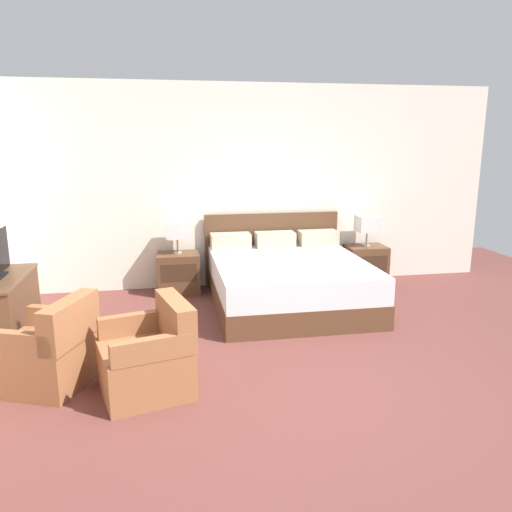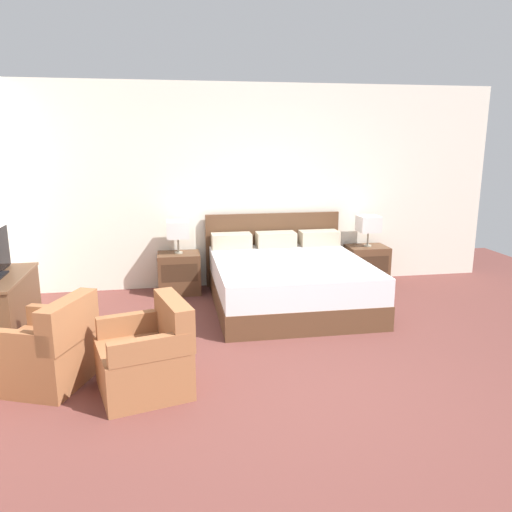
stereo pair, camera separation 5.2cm
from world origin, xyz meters
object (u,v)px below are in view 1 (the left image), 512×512
(table_lamp_right, at_px, (367,224))
(table_lamp_left, at_px, (177,230))
(bed, at_px, (288,280))
(armchair_by_window, at_px, (48,353))
(nightstand_right, at_px, (365,265))
(nightstand_left, at_px, (178,273))
(armchair_companion, at_px, (150,358))

(table_lamp_right, bearing_deg, table_lamp_left, 180.00)
(bed, distance_m, armchair_by_window, 3.00)
(nightstand_right, bearing_deg, armchair_by_window, -147.50)
(table_lamp_left, distance_m, armchair_by_window, 2.75)
(nightstand_left, distance_m, armchair_companion, 2.71)
(table_lamp_right, xyz_separation_m, armchair_by_window, (-3.81, -2.43, -0.58))
(armchair_companion, bearing_deg, table_lamp_left, 83.40)
(bed, bearing_deg, armchair_by_window, -145.87)
(nightstand_left, xyz_separation_m, table_lamp_left, (0.00, 0.00, 0.59))
(nightstand_right, bearing_deg, armchair_companion, -137.84)
(nightstand_left, xyz_separation_m, table_lamp_right, (2.66, 0.00, 0.59))
(nightstand_left, relative_size, table_lamp_right, 1.28)
(bed, bearing_deg, nightstand_left, 150.72)
(armchair_by_window, bearing_deg, table_lamp_left, 64.64)
(nightstand_left, bearing_deg, table_lamp_right, 0.03)
(nightstand_left, height_order, nightstand_right, same)
(armchair_by_window, bearing_deg, armchair_companion, -17.37)
(nightstand_right, xyz_separation_m, table_lamp_right, (0.00, 0.00, 0.59))
(nightstand_left, xyz_separation_m, nightstand_right, (2.66, 0.00, 0.00))
(nightstand_right, bearing_deg, table_lamp_right, 90.00)
(armchair_by_window, height_order, armchair_companion, same)
(nightstand_right, bearing_deg, nightstand_left, 180.00)
(table_lamp_right, xyz_separation_m, armchair_companion, (-2.97, -2.69, -0.58))
(table_lamp_left, bearing_deg, bed, -29.33)
(table_lamp_left, xyz_separation_m, table_lamp_right, (2.66, 0.00, 0.00))
(nightstand_right, xyz_separation_m, armchair_by_window, (-3.81, -2.43, 0.01))
(armchair_companion, bearing_deg, nightstand_right, 42.16)
(nightstand_right, height_order, armchair_companion, armchair_companion)
(table_lamp_left, xyz_separation_m, armchair_companion, (-0.31, -2.69, -0.58))
(bed, xyz_separation_m, nightstand_right, (1.33, 0.75, -0.04))
(bed, xyz_separation_m, nightstand_left, (-1.33, 0.75, -0.04))
(nightstand_left, bearing_deg, nightstand_right, 0.00)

